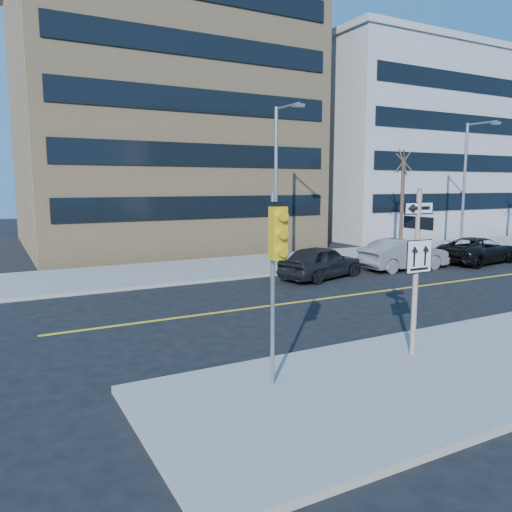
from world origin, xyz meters
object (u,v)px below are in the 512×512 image
parked_car_c (478,250)px  sign_pole (417,263)px  parked_car_b (404,254)px  streetlight_b (468,178)px  traffic_signal (277,249)px  street_tree_west (404,164)px  streetlight_a (278,176)px  parked_car_a (321,262)px

parked_car_c → sign_pole: bearing=115.4°
parked_car_b → streetlight_b: 9.94m
traffic_signal → parked_car_c: (18.67, 9.78, -2.31)m
streetlight_b → street_tree_west: 5.09m
streetlight_a → parked_car_a: bearing=-83.8°
sign_pole → parked_car_b: sign_pole is taller
streetlight_b → street_tree_west: streetlight_b is taller
streetlight_b → parked_car_a: bearing=-166.5°
sign_pole → parked_car_b: 13.87m
parked_car_a → streetlight_b: 14.58m
sign_pole → parked_car_a: bearing=66.4°
parked_car_a → street_tree_west: 10.58m
streetlight_b → street_tree_west: size_ratio=1.26×
sign_pole → parked_car_a: size_ratio=0.89×
sign_pole → streetlight_a: bearing=73.2°
parked_car_c → streetlight_a: bearing=63.3°
parked_car_a → parked_car_b: (5.15, -0.02, 0.01)m
parked_car_b → streetlight_a: bearing=60.1°
parked_car_a → parked_car_b: parked_car_b is taller
street_tree_west → sign_pole: bearing=-133.3°
streetlight_b → parked_car_c: bearing=-132.4°
sign_pole → streetlight_b: bearing=36.4°
sign_pole → streetlight_a: (4.00, 13.27, 2.32)m
sign_pole → traffic_signal: (-4.00, -0.15, 0.59)m
parked_car_b → sign_pole: bearing=137.4°
traffic_signal → parked_car_c: bearing=27.6°
streetlight_a → streetlight_b: bearing=0.0°
parked_car_c → streetlight_a: (-10.67, 3.64, 4.03)m
parked_car_c → streetlight_a: 11.98m
parked_car_b → parked_car_c: 5.18m
parked_car_b → streetlight_a: size_ratio=0.60×
parked_car_a → street_tree_west: (8.64, 3.83, 4.75)m
sign_pole → streetlight_b: (18.00, 13.27, 2.32)m
sign_pole → street_tree_west: street_tree_west is taller
parked_car_b → parked_car_c: size_ratio=0.92×
street_tree_west → streetlight_b: bearing=-6.2°
parked_car_a → streetlight_a: streetlight_a is taller
parked_car_c → street_tree_west: street_tree_west is taller
traffic_signal → parked_car_b: traffic_signal is taller
parked_car_b → street_tree_west: street_tree_west is taller
parked_car_b → parked_car_c: (5.17, -0.33, -0.07)m
parked_car_b → streetlight_b: size_ratio=0.60×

